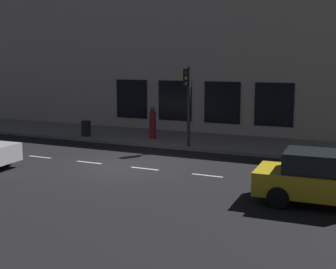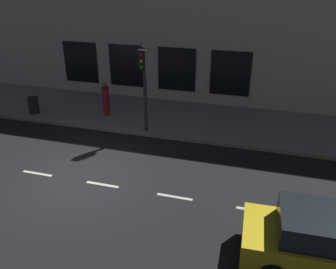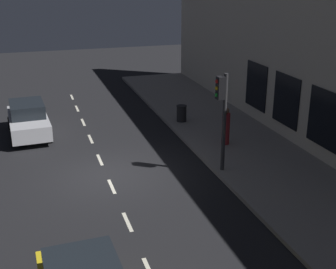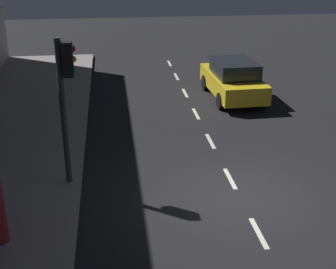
{
  "view_description": "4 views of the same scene",
  "coord_description": "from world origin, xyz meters",
  "px_view_note": "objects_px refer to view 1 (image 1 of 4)",
  "views": [
    {
      "loc": [
        -15.36,
        -9.0,
        4.21
      ],
      "look_at": [
        2.4,
        -0.91,
        0.99
      ],
      "focal_mm": 48.38,
      "sensor_mm": 36.0,
      "label": 1
    },
    {
      "loc": [
        -9.04,
        -5.96,
        6.78
      ],
      "look_at": [
        1.52,
        -2.93,
        1.48
      ],
      "focal_mm": 37.03,
      "sensor_mm": 36.0,
      "label": 2
    },
    {
      "loc": [
        -2.54,
        -15.92,
        7.42
      ],
      "look_at": [
        2.43,
        -0.09,
        1.44
      ],
      "focal_mm": 48.97,
      "sensor_mm": 36.0,
      "label": 3
    },
    {
      "loc": [
        3.1,
        10.12,
        6.04
      ],
      "look_at": [
        1.58,
        -2.02,
        0.96
      ],
      "focal_mm": 50.49,
      "sensor_mm": 36.0,
      "label": 4
    }
  ],
  "objects_px": {
    "traffic_light": "(188,93)",
    "pedestrian_0": "(153,124)",
    "trash_bin": "(86,128)",
    "parked_car_0": "(326,179)"
  },
  "relations": [
    {
      "from": "parked_car_0",
      "to": "pedestrian_0",
      "type": "relative_size",
      "value": 2.49
    },
    {
      "from": "parked_car_0",
      "to": "pedestrian_0",
      "type": "xyz_separation_m",
      "value": [
        7.38,
        9.3,
        0.14
      ]
    },
    {
      "from": "pedestrian_0",
      "to": "trash_bin",
      "type": "distance_m",
      "value": 3.73
    },
    {
      "from": "trash_bin",
      "to": "traffic_light",
      "type": "bearing_deg",
      "value": -95.26
    },
    {
      "from": "parked_car_0",
      "to": "pedestrian_0",
      "type": "bearing_deg",
      "value": -130.54
    },
    {
      "from": "traffic_light",
      "to": "pedestrian_0",
      "type": "bearing_deg",
      "value": 61.6
    },
    {
      "from": "pedestrian_0",
      "to": "trash_bin",
      "type": "bearing_deg",
      "value": 118.73
    },
    {
      "from": "traffic_light",
      "to": "trash_bin",
      "type": "bearing_deg",
      "value": 84.74
    },
    {
      "from": "traffic_light",
      "to": "trash_bin",
      "type": "distance_m",
      "value": 6.53
    },
    {
      "from": "traffic_light",
      "to": "pedestrian_0",
      "type": "relative_size",
      "value": 2.26
    }
  ]
}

